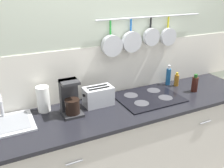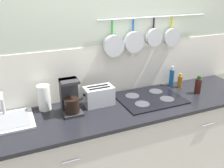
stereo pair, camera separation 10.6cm
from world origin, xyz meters
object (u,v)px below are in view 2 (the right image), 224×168
Objects in this scene: coffee_maker at (70,99)px; toaster at (99,96)px; bottle_vinegar at (198,85)px; bottle_cooking_wine at (172,77)px; paper_towel_roll at (44,98)px; bottle_sesame_oil at (180,81)px.

coffee_maker reaches higher than toaster.
coffee_maker is 1.36m from bottle_vinegar.
coffee_maker is at bearing -172.20° from bottle_cooking_wine.
paper_towel_roll is 1.59m from bottle_vinegar.
bottle_cooking_wine is at bearing 0.66° from paper_towel_roll.
toaster is 1.50× the size of bottle_vinegar.
bottle_sesame_oil is (1.49, -0.05, -0.05)m from paper_towel_roll.
coffee_maker reaches higher than bottle_sesame_oil.
bottle_sesame_oil is (1.28, 0.10, -0.06)m from coffee_maker.
bottle_cooking_wine is at bearing 7.80° from coffee_maker.
paper_towel_roll is at bearing -179.34° from bottle_cooking_wine.
paper_towel_roll is 0.26m from coffee_maker.
toaster is 1.26× the size of bottle_cooking_wine.
coffee_maker reaches higher than paper_towel_roll.
coffee_maker is 1.08× the size of toaster.
bottle_sesame_oil is at bearing 2.94° from toaster.
toaster is (0.50, -0.11, -0.03)m from paper_towel_roll.
bottle_sesame_oil is at bearing -2.09° from paper_towel_roll.
toaster is 1.00m from bottle_sesame_oil.
toaster is (0.29, 0.05, -0.04)m from coffee_maker.
bottle_cooking_wine is 1.47× the size of bottle_sesame_oil.
toaster is at bearing -11.96° from paper_towel_roll.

